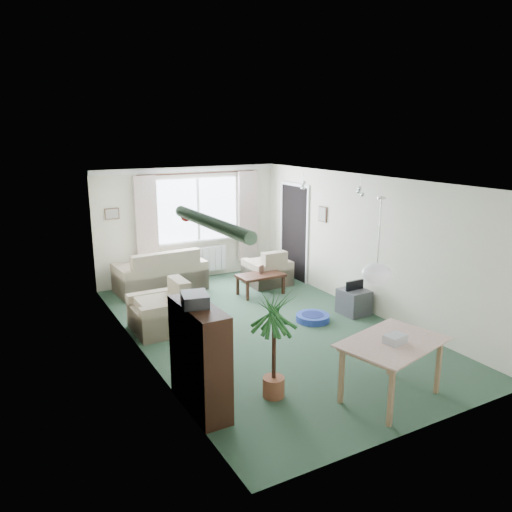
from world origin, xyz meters
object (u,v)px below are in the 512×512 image
tv_cube (354,302)px  houseplant (274,345)px  sofa (160,270)px  dining_table (391,370)px  coffee_table (261,284)px  armchair_left (160,306)px  armchair_corner (267,267)px  pet_bed (313,318)px  bookshelf (200,358)px

tv_cube → houseplant: bearing=-148.8°
sofa → dining_table: 5.46m
coffee_table → dining_table: size_ratio=0.79×
houseplant → coffee_table: bearing=63.0°
armchair_left → coffee_table: armchair_left is taller
houseplant → dining_table: houseplant is taller
armchair_corner → coffee_table: armchair_corner is taller
tv_cube → pet_bed: size_ratio=0.85×
armchair_left → bookshelf: 2.49m
bookshelf → tv_cube: (3.54, 1.55, -0.41)m
houseplant → pet_bed: size_ratio=2.34×
sofa → pet_bed: size_ratio=3.03×
coffee_table → tv_cube: bearing=-62.5°
armchair_left → dining_table: size_ratio=0.79×
armchair_left → sofa: bearing=161.6°
armchair_corner → houseplant: 4.58m
pet_bed → sofa: bearing=121.0°
coffee_table → houseplant: houseplant is taller
armchair_corner → houseplant: bearing=61.9°
bookshelf → pet_bed: size_ratio=2.21×
coffee_table → houseplant: bearing=-117.0°
armchair_left → houseplant: 2.71m
coffee_table → dining_table: bearing=-97.7°
armchair_corner → coffee_table: size_ratio=0.93×
bookshelf → dining_table: 2.27m
armchair_left → dining_table: (1.73, -3.35, -0.05)m
bookshelf → houseplant: (0.87, -0.18, 0.04)m
sofa → houseplant: (-0.13, -4.65, 0.23)m
coffee_table → sofa: bearing=144.2°
armchair_corner → bookshelf: bookshelf is taller
armchair_left → bookshelf: (-0.34, -2.46, 0.22)m
dining_table → bookshelf: bearing=156.9°
armchair_corner → houseplant: houseplant is taller
armchair_corner → dining_table: (-1.02, -4.70, -0.02)m
sofa → tv_cube: size_ratio=3.56×
coffee_table → dining_table: (-0.57, -4.17, 0.15)m
coffee_table → houseplant: 3.92m
armchair_left → houseplant: houseplant is taller
pet_bed → dining_table: bearing=-104.3°
pet_bed → tv_cube: bearing=-4.1°
sofa → dining_table: sofa is taller
armchair_corner → houseplant: (-2.23, -3.99, 0.29)m
tv_cube → dining_table: bearing=-122.9°
armchair_left → coffee_table: size_ratio=1.00×
sofa → armchair_left: bearing=68.8°
sofa → bookshelf: size_ratio=1.37×
bookshelf → armchair_corner: bearing=50.0°
armchair_left → dining_table: 3.77m
dining_table → coffee_table: bearing=82.3°
coffee_table → pet_bed: coffee_table is taller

